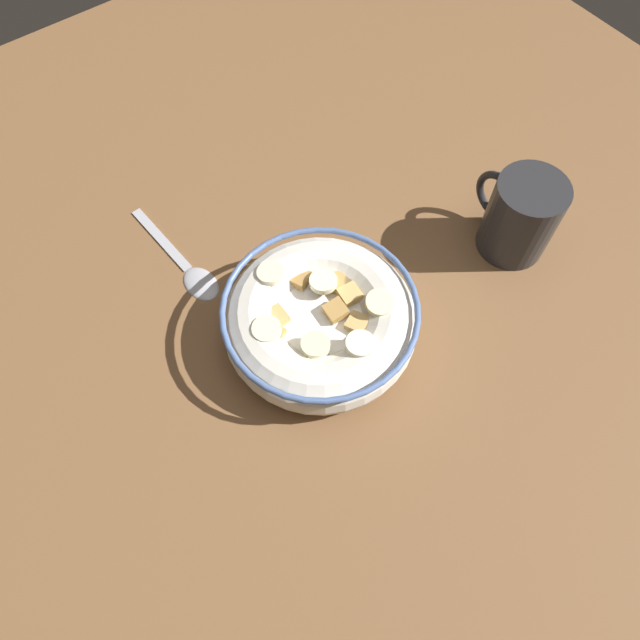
{
  "coord_description": "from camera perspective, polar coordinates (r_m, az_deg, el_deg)",
  "views": [
    {
      "loc": [
        -21.21,
        15.78,
        52.08
      ],
      "look_at": [
        0.0,
        0.0,
        3.0
      ],
      "focal_mm": 33.06,
      "sensor_mm": 36.0,
      "label": 1
    }
  ],
  "objects": [
    {
      "name": "spoon",
      "position": [
        0.63,
        -12.42,
        4.64
      ],
      "size": [
        14.99,
        3.46,
        0.8
      ],
      "color": "#A5A5AD",
      "rests_on": "ground_plane"
    },
    {
      "name": "ground_plane",
      "position": [
        0.59,
        0.0,
        -1.83
      ],
      "size": [
        121.07,
        121.07,
        2.0
      ],
      "primitive_type": "cube",
      "color": "brown"
    },
    {
      "name": "cereal_bowl",
      "position": [
        0.56,
        -0.01,
        -0.02
      ],
      "size": [
        18.53,
        18.53,
        5.98
      ],
      "color": "silver",
      "rests_on": "ground_plane"
    },
    {
      "name": "coffee_mug",
      "position": [
        0.64,
        18.77,
        9.5
      ],
      "size": [
        10.09,
        7.18,
        8.94
      ],
      "color": "#262628",
      "rests_on": "ground_plane"
    }
  ]
}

